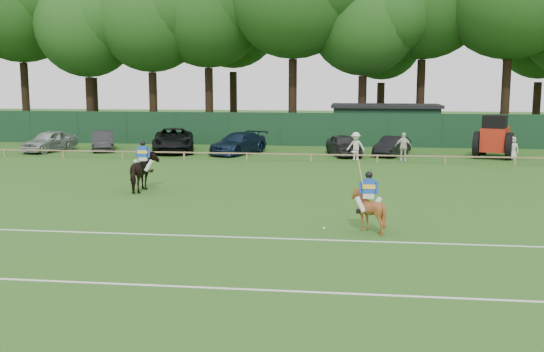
% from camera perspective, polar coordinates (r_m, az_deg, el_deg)
% --- Properties ---
extents(ground, '(160.00, 160.00, 0.00)m').
position_cam_1_polar(ground, '(21.52, -2.35, -4.87)').
color(ground, '#1E4C14').
rests_on(ground, ground).
extents(horse_dark, '(1.01, 2.12, 1.76)m').
position_cam_1_polar(horse_dark, '(29.20, -11.44, 0.34)').
color(horse_dark, black).
rests_on(horse_dark, ground).
extents(horse_chestnut, '(1.16, 1.30, 1.42)m').
position_cam_1_polar(horse_chestnut, '(21.45, 8.61, -3.07)').
color(horse_chestnut, brown).
rests_on(horse_chestnut, ground).
extents(sedan_silver, '(2.83, 4.66, 1.48)m').
position_cam_1_polar(sedan_silver, '(46.86, -19.35, 2.98)').
color(sedan_silver, '#B8BBBE').
rests_on(sedan_silver, ground).
extents(sedan_grey, '(2.87, 4.40, 1.37)m').
position_cam_1_polar(sedan_grey, '(46.51, -14.90, 3.07)').
color(sedan_grey, '#29292B').
rests_on(sedan_grey, ground).
extents(suv_black, '(4.12, 6.38, 1.63)m').
position_cam_1_polar(suv_black, '(44.53, -8.82, 3.19)').
color(suv_black, black).
rests_on(suv_black, ground).
extents(sedan_navy, '(3.82, 5.35, 1.44)m').
position_cam_1_polar(sedan_navy, '(42.94, -3.03, 2.95)').
color(sedan_navy, '#112038').
rests_on(sedan_navy, ground).
extents(hatch_grey, '(2.78, 4.41, 1.40)m').
position_cam_1_polar(hatch_grey, '(42.10, 6.44, 2.76)').
color(hatch_grey, '#29292B').
rests_on(hatch_grey, ground).
extents(estate_black, '(2.75, 4.07, 1.27)m').
position_cam_1_polar(estate_black, '(42.60, 10.71, 2.64)').
color(estate_black, black).
rests_on(estate_black, ground).
extents(spectator_left, '(1.25, 0.91, 1.74)m').
position_cam_1_polar(spectator_left, '(40.05, 7.52, 2.68)').
color(spectator_left, silver).
rests_on(spectator_left, ground).
extents(spectator_mid, '(1.06, 0.48, 1.77)m').
position_cam_1_polar(spectator_mid, '(39.99, 11.68, 2.58)').
color(spectator_mid, silver).
rests_on(spectator_mid, ground).
extents(spectator_right, '(0.85, 0.72, 1.47)m').
position_cam_1_polar(spectator_right, '(42.37, 20.77, 2.33)').
color(spectator_right, silver).
rests_on(spectator_right, ground).
extents(rider_dark, '(0.94, 0.38, 1.41)m').
position_cam_1_polar(rider_dark, '(29.08, -11.49, 1.85)').
color(rider_dark, silver).
rests_on(rider_dark, ground).
extents(rider_chestnut, '(0.94, 0.58, 2.05)m').
position_cam_1_polar(rider_chestnut, '(21.31, 8.65, -1.29)').
color(rider_chestnut, silver).
rests_on(rider_chestnut, ground).
extents(polo_ball, '(0.09, 0.09, 0.09)m').
position_cam_1_polar(polo_ball, '(21.65, 4.70, -4.69)').
color(polo_ball, silver).
rests_on(polo_ball, ground).
extents(pitch_lines, '(60.00, 5.10, 0.01)m').
position_cam_1_polar(pitch_lines, '(18.20, -4.21, -7.43)').
color(pitch_lines, silver).
rests_on(pitch_lines, ground).
extents(pitch_rail, '(62.10, 0.10, 0.50)m').
position_cam_1_polar(pitch_rail, '(39.05, 2.08, 1.97)').
color(pitch_rail, '#997F5B').
rests_on(pitch_rail, ground).
extents(perimeter_fence, '(92.08, 0.08, 2.50)m').
position_cam_1_polar(perimeter_fence, '(47.90, 3.07, 4.19)').
color(perimeter_fence, '#14351E').
rests_on(perimeter_fence, ground).
extents(utility_shed, '(8.40, 4.40, 3.04)m').
position_cam_1_polar(utility_shed, '(50.80, 10.12, 4.65)').
color(utility_shed, '#14331E').
rests_on(utility_shed, ground).
extents(tree_row, '(96.00, 12.00, 21.00)m').
position_cam_1_polar(tree_row, '(55.87, 5.73, 3.53)').
color(tree_row, '#26561C').
rests_on(tree_row, ground).
extents(tractor, '(3.13, 3.80, 2.75)m').
position_cam_1_polar(tractor, '(43.06, 19.33, 3.26)').
color(tractor, '#B62210').
rests_on(tractor, ground).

